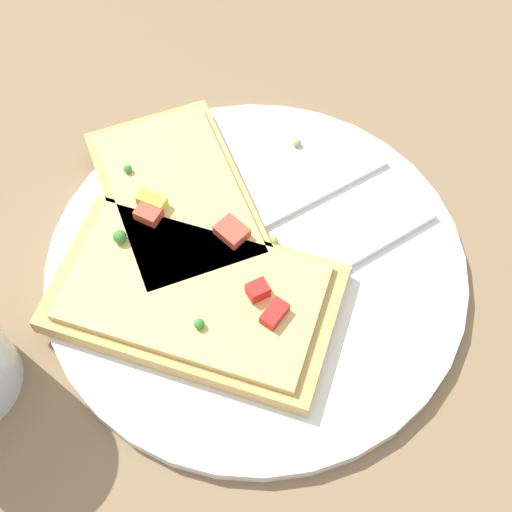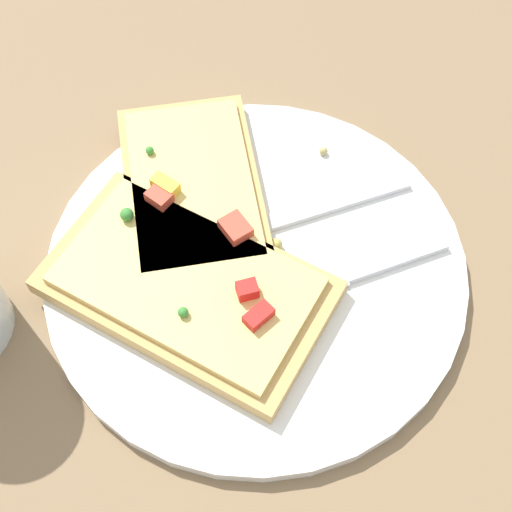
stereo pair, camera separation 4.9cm
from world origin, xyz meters
name	(u,v)px [view 1 (the left image)]	position (x,y,z in m)	size (l,w,h in m)	color
ground_plane	(256,271)	(0.00, 0.00, 0.00)	(4.00, 4.00, 0.00)	#7F6647
plate	(256,267)	(0.00, 0.00, 0.01)	(0.30, 0.30, 0.01)	white
fork	(243,231)	(-0.03, -0.01, 0.01)	(0.13, 0.21, 0.01)	silver
knife	(334,264)	(0.00, 0.05, 0.01)	(0.12, 0.19, 0.01)	silver
pizza_slice_main	(195,297)	(0.03, -0.04, 0.02)	(0.17, 0.21, 0.03)	tan
pizza_slice_corner	(178,200)	(-0.05, -0.06, 0.02)	(0.18, 0.15, 0.03)	tan
crumb_scatter	(235,194)	(-0.06, -0.01, 0.02)	(0.10, 0.09, 0.01)	tan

